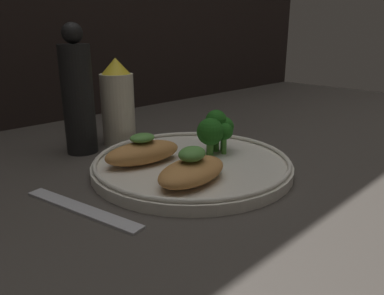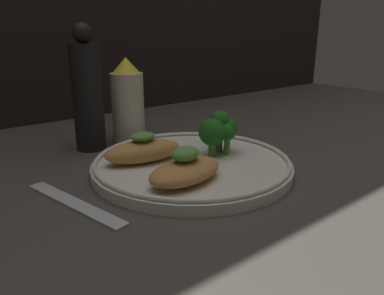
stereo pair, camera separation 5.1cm
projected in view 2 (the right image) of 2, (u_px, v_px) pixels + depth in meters
ground_plane at (192, 174)px, 52.58cm from camera, size 180.00×180.00×1.00cm
plate at (192, 164)px, 52.12cm from camera, size 27.65×27.65×2.00cm
grilled_meat_front at (185, 170)px, 44.52cm from camera, size 11.15×7.19×4.42cm
grilled_meat_middle at (143, 150)px, 51.37cm from camera, size 11.49×6.63×4.23cm
broccoli_bunch at (219, 130)px, 53.87cm from camera, size 6.44×4.62×6.29cm
sauce_bottle at (128, 102)px, 64.32cm from camera, size 5.56×5.56×14.49cm
pepper_grinder at (87, 94)px, 59.38cm from camera, size 4.80×4.80×19.96cm
fork at (73, 201)px, 42.47cm from camera, size 5.14×16.79×0.60cm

